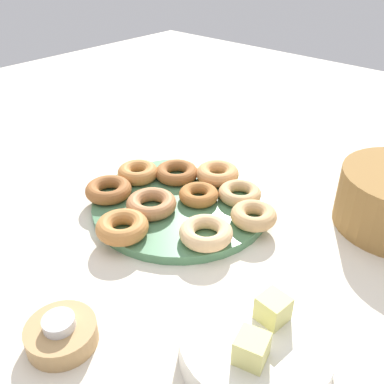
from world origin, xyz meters
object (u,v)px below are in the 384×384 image
donut_6 (254,215)px  melon_chunk_right (251,349)px  donut_1 (151,204)px  fruit_bowl (255,345)px  donut_5 (206,233)px  donut_2 (218,174)px  donut_7 (199,195)px  donut_4 (108,190)px  tealight (59,323)px  donut_plate (181,203)px  donut_3 (177,173)px  donut_9 (138,172)px  melon_chunk_left (273,309)px  donut_8 (121,226)px  candle_holder (62,334)px  donut_0 (240,193)px

donut_6 → melon_chunk_right: size_ratio=2.33×
donut_1 → fruit_bowl: size_ratio=0.49×
donut_5 → donut_2: bearing=-146.5°
donut_7 → fruit_bowl: size_ratio=0.40×
donut_1 → donut_4: 0.10m
tealight → donut_4: bearing=-139.4°
donut_6 → tealight: bearing=-6.8°
melon_chunk_right → donut_plate: bearing=-124.7°
donut_plate → donut_1: 0.07m
donut_3 → donut_9: (0.06, -0.06, 0.00)m
donut_9 → melon_chunk_left: 0.46m
donut_9 → melon_chunk_left: melon_chunk_left is taller
donut_1 → donut_8: donut_8 is taller
donut_1 → melon_chunk_right: size_ratio=2.64×
donut_7 → melon_chunk_right: melon_chunk_right is taller
donut_5 → donut_9: bearing=-104.3°
tealight → candle_holder: bearing=0.0°
tealight → donut_9: bearing=-146.2°
donut_0 → donut_2: 0.08m
donut_plate → donut_4: (0.09, -0.12, 0.02)m
fruit_bowl → melon_chunk_left: (-0.03, 0.00, 0.04)m
donut_8 → donut_6: bearing=139.8°
donut_0 → donut_9: bearing=-68.9°
donut_2 → donut_8: bearing=-2.3°
donut_6 → donut_plate: bearing=-77.1°
donut_7 → donut_2: bearing=-165.6°
donut_9 → melon_chunk_right: (0.22, 0.45, 0.03)m
donut_3 → melon_chunk_right: bearing=54.2°
fruit_bowl → melon_chunk_right: melon_chunk_right is taller
donut_7 → candle_holder: 0.37m
donut_8 → tealight: (0.19, 0.11, 0.01)m
donut_0 → tealight: tealight is taller
donut_1 → donut_6: bearing=120.4°
donut_2 → donut_plate: bearing=-3.0°
donut_6 → candle_holder: size_ratio=0.88×
donut_6 → fruit_bowl: size_ratio=0.43×
donut_5 → fruit_bowl: donut_5 is taller
donut_3 → donut_5: bearing=57.0°
melon_chunk_left → donut_4: bearing=-99.3°
donut_plate → donut_9: bearing=-89.9°
donut_4 → donut_0: bearing=129.5°
donut_9 → donut_5: bearing=75.7°
donut_1 → donut_6: (-0.10, 0.17, 0.00)m
donut_0 → fruit_bowl: bearing=39.8°
tealight → melon_chunk_left: melon_chunk_left is taller
donut_8 → donut_9: same height
donut_6 → candle_holder: bearing=-6.8°
donut_5 → donut_3: bearing=-123.0°
candle_holder → melon_chunk_right: size_ratio=2.64×
donut_4 → tealight: size_ratio=2.15×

